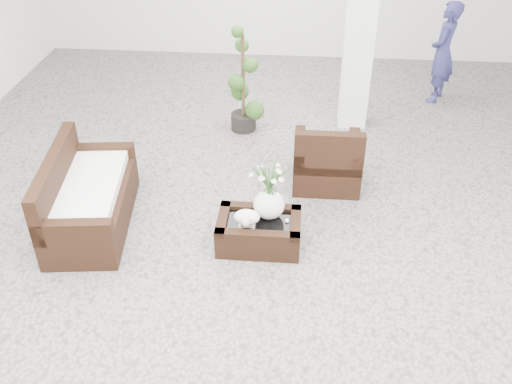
# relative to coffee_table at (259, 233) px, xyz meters

# --- Properties ---
(ground) EXTENTS (11.00, 11.00, 0.00)m
(ground) POSITION_rel_coffee_table_xyz_m (-0.04, 0.21, -0.16)
(ground) COLOR gray
(ground) RESTS_ON ground
(column) EXTENTS (0.40, 0.40, 3.50)m
(column) POSITION_rel_coffee_table_xyz_m (1.16, 3.01, 1.59)
(column) COLOR white
(column) RESTS_ON ground
(coffee_table) EXTENTS (0.90, 0.60, 0.31)m
(coffee_table) POSITION_rel_coffee_table_xyz_m (0.00, 0.00, 0.00)
(coffee_table) COLOR black
(coffee_table) RESTS_ON ground
(sheep_figurine) EXTENTS (0.28, 0.23, 0.21)m
(sheep_figurine) POSITION_rel_coffee_table_xyz_m (-0.12, -0.10, 0.26)
(sheep_figurine) COLOR white
(sheep_figurine) RESTS_ON coffee_table
(planter_narcissus) EXTENTS (0.44, 0.44, 0.80)m
(planter_narcissus) POSITION_rel_coffee_table_xyz_m (0.10, 0.10, 0.56)
(planter_narcissus) COLOR white
(planter_narcissus) RESTS_ON coffee_table
(tealight) EXTENTS (0.04, 0.04, 0.03)m
(tealight) POSITION_rel_coffee_table_xyz_m (0.30, 0.02, 0.17)
(tealight) COLOR white
(tealight) RESTS_ON coffee_table
(armchair) EXTENTS (0.83, 0.80, 0.88)m
(armchair) POSITION_rel_coffee_table_xyz_m (0.75, 1.32, 0.29)
(armchair) COLOR black
(armchair) RESTS_ON ground
(loveseat) EXTENTS (1.00, 1.76, 0.89)m
(loveseat) POSITION_rel_coffee_table_xyz_m (-1.93, 0.21, 0.29)
(loveseat) COLOR black
(loveseat) RESTS_ON ground
(topiary) EXTENTS (0.41, 0.41, 1.55)m
(topiary) POSITION_rel_coffee_table_xyz_m (-0.45, 2.66, 0.62)
(topiary) COLOR #254516
(topiary) RESTS_ON ground
(shopper) EXTENTS (0.58, 0.69, 1.60)m
(shopper) POSITION_rel_coffee_table_xyz_m (2.57, 3.96, 0.64)
(shopper) COLOR navy
(shopper) RESTS_ON ground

